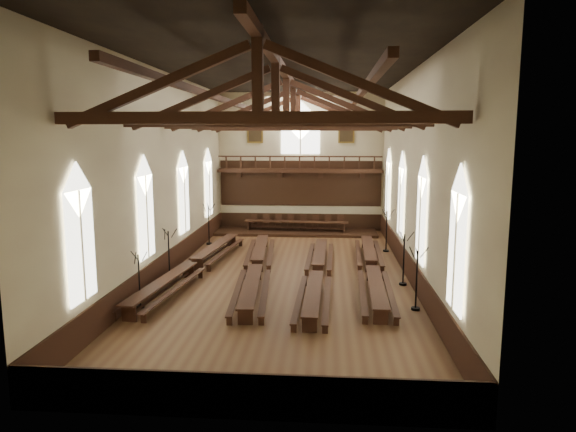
% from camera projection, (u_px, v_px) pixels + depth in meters
% --- Properties ---
extents(ground, '(26.00, 26.00, 0.00)m').
position_uv_depth(ground, '(286.00, 277.00, 25.39)').
color(ground, brown).
rests_on(ground, ground).
extents(room_walls, '(26.00, 26.00, 26.00)m').
position_uv_depth(room_walls, '(286.00, 145.00, 24.39)').
color(room_walls, beige).
rests_on(room_walls, ground).
extents(wainscot_band, '(12.00, 26.00, 1.20)m').
position_uv_depth(wainscot_band, '(286.00, 265.00, 25.30)').
color(wainscot_band, black).
rests_on(wainscot_band, ground).
extents(side_windows, '(11.85, 19.80, 4.50)m').
position_uv_depth(side_windows, '(286.00, 202.00, 24.81)').
color(side_windows, white).
rests_on(side_windows, room_walls).
extents(end_window, '(2.80, 0.12, 3.80)m').
position_uv_depth(end_window, '(300.00, 131.00, 36.98)').
color(end_window, silver).
rests_on(end_window, room_walls).
extents(minstrels_gallery, '(11.80, 1.24, 3.70)m').
position_uv_depth(minstrels_gallery, '(300.00, 177.00, 37.25)').
color(minstrels_gallery, '#361C11').
rests_on(minstrels_gallery, room_walls).
extents(portraits, '(7.75, 0.09, 1.45)m').
position_uv_depth(portraits, '(300.00, 133.00, 36.99)').
color(portraits, brown).
rests_on(portraits, room_walls).
extents(roof_trusses, '(11.70, 25.70, 2.80)m').
position_uv_depth(roof_trusses, '(286.00, 107.00, 24.12)').
color(roof_trusses, '#361C11').
rests_on(roof_trusses, room_walls).
extents(refectory_row_a, '(2.14, 14.30, 0.73)m').
position_uv_depth(refectory_row_a, '(194.00, 264.00, 25.75)').
color(refectory_row_a, '#361C11').
rests_on(refectory_row_a, ground).
extents(refectory_row_b, '(1.94, 14.11, 0.71)m').
position_uv_depth(refectory_row_b, '(256.00, 266.00, 25.45)').
color(refectory_row_b, '#361C11').
rests_on(refectory_row_b, ground).
extents(refectory_row_c, '(1.50, 13.71, 0.67)m').
position_uv_depth(refectory_row_c, '(317.00, 271.00, 24.52)').
color(refectory_row_c, '#361C11').
rests_on(refectory_row_c, ground).
extents(refectory_row_d, '(1.62, 13.88, 0.69)m').
position_uv_depth(refectory_row_d, '(372.00, 267.00, 25.35)').
color(refectory_row_d, '#361C11').
rests_on(refectory_row_d, ground).
extents(dais, '(11.40, 2.90, 0.19)m').
position_uv_depth(dais, '(296.00, 232.00, 36.62)').
color(dais, black).
rests_on(dais, ground).
extents(high_table, '(7.42, 1.26, 0.69)m').
position_uv_depth(high_table, '(296.00, 223.00, 36.51)').
color(high_table, '#361C11').
rests_on(high_table, dais).
extents(high_chairs, '(6.79, 0.49, 1.05)m').
position_uv_depth(high_chairs, '(297.00, 221.00, 37.24)').
color(high_chairs, '#361C11').
rests_on(high_chairs, dais).
extents(candelabrum_left_near, '(0.71, 0.66, 2.33)m').
position_uv_depth(candelabrum_left_near, '(140.00, 291.00, 20.71)').
color(candelabrum_left_near, black).
rests_on(candelabrum_left_near, ground).
extents(candelabrum_left_mid, '(0.75, 0.77, 2.56)m').
position_uv_depth(candelabrum_left_mid, '(169.00, 265.00, 24.59)').
color(candelabrum_left_mid, black).
rests_on(candelabrum_left_mid, ground).
extents(candelabrum_left_far, '(0.79, 0.79, 2.66)m').
position_uv_depth(candelabrum_left_far, '(209.00, 232.00, 32.81)').
color(candelabrum_left_far, black).
rests_on(candelabrum_left_far, ground).
extents(candelabrum_right_near, '(0.76, 0.76, 2.58)m').
position_uv_depth(candelabrum_right_near, '(416.00, 291.00, 20.42)').
color(candelabrum_right_near, black).
rests_on(candelabrum_right_near, ground).
extents(candelabrum_right_mid, '(0.69, 0.78, 2.55)m').
position_uv_depth(candelabrum_right_mid, '(403.00, 269.00, 23.85)').
color(candelabrum_right_mid, black).
rests_on(candelabrum_right_mid, ground).
extents(candelabrum_right_far, '(0.75, 0.78, 2.59)m').
position_uv_depth(candelabrum_right_far, '(386.00, 239.00, 30.78)').
color(candelabrum_right_far, black).
rests_on(candelabrum_right_far, ground).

